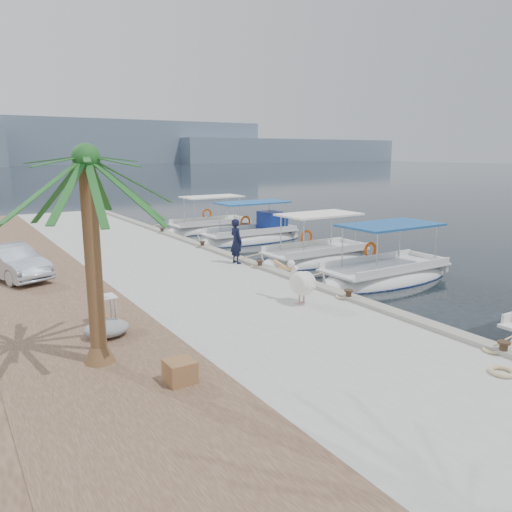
% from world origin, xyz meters
% --- Properties ---
extents(ground, '(400.00, 400.00, 0.00)m').
position_xyz_m(ground, '(0.00, 0.00, 0.00)').
color(ground, black).
rests_on(ground, ground).
extents(concrete_quay, '(6.00, 40.00, 0.50)m').
position_xyz_m(concrete_quay, '(-3.00, 5.00, 0.25)').
color(concrete_quay, '#A1A29C').
rests_on(concrete_quay, ground).
extents(quay_curb, '(0.44, 40.00, 0.12)m').
position_xyz_m(quay_curb, '(-0.22, 5.00, 0.56)').
color(quay_curb, gray).
rests_on(quay_curb, concrete_quay).
extents(cobblestone_strip, '(4.00, 40.00, 0.50)m').
position_xyz_m(cobblestone_strip, '(-8.00, 5.00, 0.25)').
color(cobblestone_strip, brown).
rests_on(cobblestone_strip, ground).
extents(distant_hills, '(330.00, 60.00, 18.00)m').
position_xyz_m(distant_hills, '(29.61, 201.49, 7.61)').
color(distant_hills, slate).
rests_on(distant_hills, ground).
extents(fishing_caique_b, '(6.45, 2.45, 2.83)m').
position_xyz_m(fishing_caique_b, '(3.81, -1.08, 0.12)').
color(fishing_caique_b, silver).
rests_on(fishing_caique_b, ground).
extents(fishing_caique_c, '(6.02, 2.29, 2.83)m').
position_xyz_m(fishing_caique_c, '(3.60, 2.95, 0.13)').
color(fishing_caique_c, silver).
rests_on(fishing_caique_c, ground).
extents(fishing_caique_d, '(6.63, 2.16, 2.83)m').
position_xyz_m(fishing_caique_d, '(4.01, 9.09, 0.20)').
color(fishing_caique_d, silver).
rests_on(fishing_caique_d, ground).
extents(fishing_caique_e, '(6.21, 2.19, 2.83)m').
position_xyz_m(fishing_caique_e, '(3.69, 13.56, 0.13)').
color(fishing_caique_e, silver).
rests_on(fishing_caique_e, ground).
extents(mooring_bollards, '(0.28, 20.28, 0.33)m').
position_xyz_m(mooring_bollards, '(-0.35, 1.50, 0.69)').
color(mooring_bollards, black).
rests_on(mooring_bollards, concrete_quay).
extents(pelican, '(0.72, 1.64, 1.26)m').
position_xyz_m(pelican, '(-1.78, -2.97, 1.15)').
color(pelican, tan).
rests_on(pelican, concrete_quay).
extents(fisherman, '(0.47, 0.69, 1.82)m').
position_xyz_m(fisherman, '(-0.65, 2.79, 1.41)').
color(fisherman, black).
rests_on(fisherman, concrete_quay).
extents(date_palm, '(4.60, 4.60, 5.23)m').
position_xyz_m(date_palm, '(-8.03, -4.05, 4.79)').
color(date_palm, brown).
rests_on(date_palm, cobblestone_strip).
extents(parked_car, '(2.33, 3.86, 1.20)m').
position_xyz_m(parked_car, '(-8.64, 4.87, 1.10)').
color(parked_car, '#B3BFCD').
rests_on(parked_car, cobblestone_strip).
extents(wooden_crate, '(0.55, 0.55, 0.44)m').
position_xyz_m(wooden_crate, '(-6.96, -5.86, 0.72)').
color(wooden_crate, brown).
rests_on(wooden_crate, cobblestone_strip).
extents(tarp_bundle, '(1.10, 0.90, 0.40)m').
position_xyz_m(tarp_bundle, '(-7.46, -2.61, 0.70)').
color(tarp_bundle, gray).
rests_on(tarp_bundle, cobblestone_strip).
extents(folding_table, '(0.55, 0.55, 0.73)m').
position_xyz_m(folding_table, '(-7.19, -1.61, 1.02)').
color(folding_table, silver).
rests_on(folding_table, cobblestone_strip).
extents(rope_coil, '(0.54, 0.54, 0.10)m').
position_xyz_m(rope_coil, '(-1.26, -9.05, 0.55)').
color(rope_coil, '#C6B284').
rests_on(rope_coil, concrete_quay).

